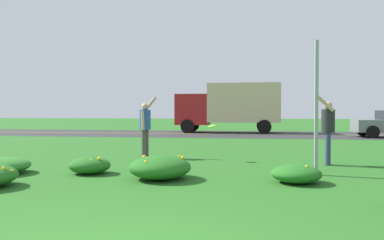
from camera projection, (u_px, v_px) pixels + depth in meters
ground_plane at (209, 151)px, 13.49m from camera, size 120.00×120.00×0.00m
highway_strip at (227, 134)px, 23.65m from camera, size 120.00×7.44×0.01m
highway_center_stripe at (227, 134)px, 23.65m from camera, size 120.00×0.16×0.00m
daylily_clump_near_camera at (296, 174)px, 7.53m from camera, size 0.98×0.97×0.37m
daylily_clump_mid_left at (160, 167)px, 7.96m from camera, size 1.28×1.33×0.48m
daylily_clump_front_center at (90, 165)px, 8.63m from camera, size 0.94×0.87×0.40m
daylily_clump_mid_right at (1, 166)px, 8.63m from camera, size 1.28×1.31×0.41m
sign_post_near_path at (316, 108)px, 8.43m from camera, size 0.07×0.10×2.96m
person_thrower_blue_shirt at (145, 125)px, 11.70m from camera, size 0.50×0.52×1.86m
person_catcher_dark_shirt at (328, 127)px, 10.01m from camera, size 0.52×0.52×1.84m
frisbee_lime at (212, 126)px, 10.95m from camera, size 0.24×0.24×0.11m
box_truck_red at (230, 105)px, 25.26m from camera, size 6.70×2.46×3.20m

